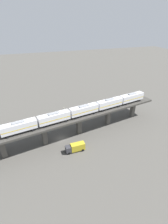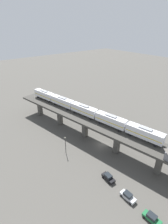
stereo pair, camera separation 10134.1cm
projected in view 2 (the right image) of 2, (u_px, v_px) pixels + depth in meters
name	position (u px, v px, depth m)	size (l,w,h in m)	color
ground_plane	(101.00, 145.00, 67.80)	(400.00, 400.00, 0.00)	#4C4944
elevated_viaduct	(102.00, 128.00, 64.43)	(25.67, 91.93, 8.91)	#393733
subway_train	(84.00, 110.00, 69.40)	(14.57, 61.80, 4.45)	silver
street_car_green	(152.00, 218.00, 41.58)	(2.13, 4.49, 1.89)	#1E6638
street_car_black	(108.00, 177.00, 52.46)	(2.15, 4.50, 1.89)	black
street_car_silver	(128.00, 196.00, 46.78)	(1.98, 4.41, 1.89)	#B7BABF
delivery_truck	(111.00, 129.00, 74.70)	(2.59, 7.28, 3.20)	#333338
street_lamp	(65.00, 144.00, 61.76)	(0.44, 0.44, 6.94)	black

